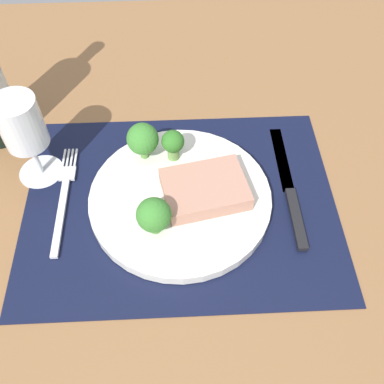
{
  "coord_description": "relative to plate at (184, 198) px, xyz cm",
  "views": [
    {
      "loc": [
        -0.49,
        -36.56,
        51.42
      ],
      "look_at": [
        1.21,
        0.46,
        1.9
      ],
      "focal_mm": 40.76,
      "sensor_mm": 36.0,
      "label": 1
    }
  ],
  "objects": [
    {
      "name": "broccoli_near_steak",
      "position": [
        -5.12,
        7.6,
        4.46
      ],
      "size": [
        4.7,
        4.7,
        6.09
      ],
      "color": "#5B8942",
      "rests_on": "plate"
    },
    {
      "name": "knife",
      "position": [
        16.04,
        0.53,
        -0.5
      ],
      "size": [
        1.8,
        23.0,
        0.8
      ],
      "rotation": [
        0.0,
        0.0,
        0.02
      ],
      "color": "black",
      "rests_on": "placemat"
    },
    {
      "name": "ground_plane",
      "position": [
        0.0,
        0.0,
        -2.6
      ],
      "size": [
        140.0,
        110.0,
        3.0
      ],
      "primitive_type": "cube",
      "color": "brown"
    },
    {
      "name": "wine_glass",
      "position": [
        -21.0,
        6.72,
        8.3
      ],
      "size": [
        6.63,
        6.63,
        14.14
      ],
      "color": "silver",
      "rests_on": "ground_plane"
    },
    {
      "name": "plate",
      "position": [
        0.0,
        0.0,
        0.0
      ],
      "size": [
        25.87,
        25.87,
        1.6
      ],
      "primitive_type": "cylinder",
      "color": "silver",
      "rests_on": "placemat"
    },
    {
      "name": "steak",
      "position": [
        3.49,
        -0.28,
        2.0
      ],
      "size": [
        12.9,
        10.64,
        2.39
      ],
      "primitive_type": "cube",
      "rotation": [
        0.0,
        0.0,
        0.2
      ],
      "color": "tan",
      "rests_on": "plate"
    },
    {
      "name": "broccoli_near_fork",
      "position": [
        -0.77,
        7.18,
        3.89
      ],
      "size": [
        3.37,
        3.37,
        5.11
      ],
      "color": "#6B994C",
      "rests_on": "plate"
    },
    {
      "name": "fork",
      "position": [
        -16.87,
        1.42,
        -0.55
      ],
      "size": [
        2.4,
        19.2,
        0.5
      ],
      "rotation": [
        0.0,
        0.0,
        0.03
      ],
      "color": "silver",
      "rests_on": "placemat"
    },
    {
      "name": "broccoli_back_left",
      "position": [
        -3.44,
        -5.56,
        4.21
      ],
      "size": [
        4.59,
        4.59,
        5.81
      ],
      "color": "#5B8942",
      "rests_on": "plate"
    },
    {
      "name": "placemat",
      "position": [
        0.0,
        0.0,
        -0.95
      ],
      "size": [
        44.67,
        34.07,
        0.3
      ],
      "primitive_type": "cube",
      "color": "black",
      "rests_on": "ground_plane"
    }
  ]
}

